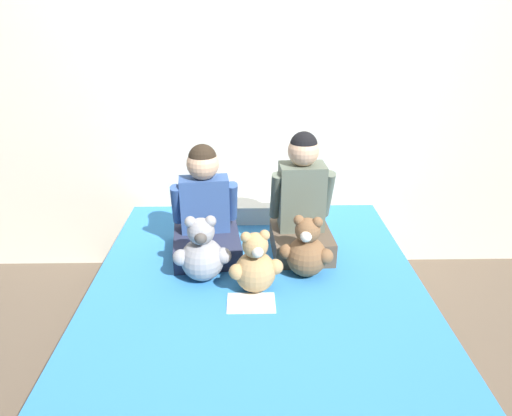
{
  "coord_description": "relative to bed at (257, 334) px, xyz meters",
  "views": [
    {
      "loc": [
        -0.04,
        -1.73,
        1.66
      ],
      "look_at": [
        0.0,
        0.31,
        0.75
      ],
      "focal_mm": 32.0,
      "sensor_mm": 36.0,
      "label": 1
    }
  ],
  "objects": [
    {
      "name": "teddy_bear_held_by_left_child",
      "position": [
        -0.25,
        0.12,
        0.37
      ],
      "size": [
        0.27,
        0.2,
        0.32
      ],
      "rotation": [
        0.0,
        0.0,
        0.07
      ],
      "color": "#939399",
      "rests_on": "bed"
    },
    {
      "name": "bed",
      "position": [
        0.0,
        0.0,
        0.0
      ],
      "size": [
        1.57,
        1.98,
        0.47
      ],
      "color": "#997F60",
      "rests_on": "ground_plane"
    },
    {
      "name": "ground_plane",
      "position": [
        0.0,
        0.0,
        -0.23
      ],
      "size": [
        14.0,
        14.0,
        0.0
      ],
      "primitive_type": "plane",
      "color": "brown"
    },
    {
      "name": "teddy_bear_held_by_right_child",
      "position": [
        0.24,
        0.15,
        0.37
      ],
      "size": [
        0.25,
        0.19,
        0.31
      ],
      "rotation": [
        0.0,
        0.0,
        -0.27
      ],
      "color": "brown",
      "rests_on": "bed"
    },
    {
      "name": "child_on_right",
      "position": [
        0.24,
        0.4,
        0.49
      ],
      "size": [
        0.33,
        0.36,
        0.64
      ],
      "rotation": [
        0.0,
        0.0,
        0.05
      ],
      "color": "brown",
      "rests_on": "bed"
    },
    {
      "name": "pillow_at_headboard",
      "position": [
        0.0,
        0.83,
        0.29
      ],
      "size": [
        0.48,
        0.27,
        0.11
      ],
      "color": "silver",
      "rests_on": "bed"
    },
    {
      "name": "sign_card",
      "position": [
        -0.03,
        -0.08,
        0.24
      ],
      "size": [
        0.21,
        0.15,
        0.0
      ],
      "color": "white",
      "rests_on": "bed"
    },
    {
      "name": "teddy_bear_between_children",
      "position": [
        -0.01,
        0.02,
        0.36
      ],
      "size": [
        0.24,
        0.19,
        0.3
      ],
      "rotation": [
        0.0,
        0.0,
        0.22
      ],
      "color": "tan",
      "rests_on": "bed"
    },
    {
      "name": "child_on_left",
      "position": [
        -0.26,
        0.4,
        0.45
      ],
      "size": [
        0.38,
        0.43,
        0.57
      ],
      "rotation": [
        0.0,
        0.0,
        0.12
      ],
      "color": "#282D47",
      "rests_on": "bed"
    },
    {
      "name": "wall_behind_bed",
      "position": [
        0.0,
        1.1,
        1.02
      ],
      "size": [
        8.0,
        0.06,
        2.5
      ],
      "color": "silver",
      "rests_on": "ground_plane"
    }
  ]
}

